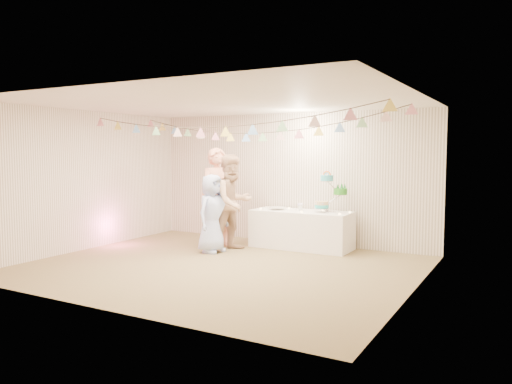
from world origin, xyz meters
The scene contains 24 objects.
floor centered at (0.00, 0.00, 0.00)m, with size 6.00×6.00×0.00m, color brown.
ceiling centered at (0.00, 0.00, 2.60)m, with size 6.00×6.00×0.00m, color beige.
back_wall centered at (0.00, 2.50, 1.30)m, with size 6.00×6.00×0.00m, color white.
front_wall centered at (0.00, -2.50, 1.30)m, with size 6.00×6.00×0.00m, color white.
left_wall centered at (-3.00, 0.00, 1.30)m, with size 5.00×5.00×0.00m, color white.
right_wall centered at (3.00, 0.00, 1.30)m, with size 5.00×5.00×0.00m, color white.
table centered at (0.50, 2.03, 0.36)m, with size 1.90×0.76×0.71m, color white.
cake_stand centered at (1.05, 2.08, 1.11)m, with size 0.64×0.38×0.71m, color silver, non-canonical shape.
cake_bottom centered at (0.90, 2.02, 0.84)m, with size 0.31×0.31×0.15m, color #29C0B4, non-canonical shape.
cake_middle centered at (1.23, 2.17, 1.11)m, with size 0.27×0.27×0.22m, color #25821C, non-canonical shape.
cake_top_tier centered at (0.99, 2.05, 1.38)m, with size 0.25×0.25×0.19m, color #3EB4C4, non-canonical shape.
platter centered at (0.02, 1.98, 0.76)m, with size 0.31×0.31×0.02m, color white.
posy centered at (0.45, 2.08, 0.82)m, with size 0.13×0.13×0.15m, color white, non-canonical shape.
person_adult_a centered at (-0.98, 1.42, 0.96)m, with size 0.70×0.46×1.91m, color #F8A281.
person_adult_b centered at (-0.53, 1.22, 0.89)m, with size 0.87×0.68×1.78m, color tan.
person_child centered at (-0.76, 0.88, 0.71)m, with size 0.70×0.45×1.43m, color #B2C6FC.
bunting_back centered at (0.00, 1.10, 2.35)m, with size 5.60×1.10×0.40m, color pink, non-canonical shape.
bunting_front centered at (0.00, -0.20, 2.32)m, with size 5.60×0.90×0.36m, color #72A5E5, non-canonical shape.
tealight_0 centered at (-0.30, 1.88, 0.73)m, with size 0.04×0.04×0.03m, color #FFD88C.
tealight_1 centered at (0.15, 2.21, 0.73)m, with size 0.04×0.04×0.03m, color #FFD88C.
tealight_2 centered at (0.60, 1.81, 0.73)m, with size 0.04×0.04×0.03m, color #FFD88C.
tealight_3 centered at (0.85, 2.25, 0.73)m, with size 0.04×0.04×0.03m, color #FFD88C.
tealight_4 centered at (1.32, 1.85, 0.73)m, with size 0.04×0.04×0.03m, color #FFD88C.
tealight_5 centered at (1.40, 2.18, 0.73)m, with size 0.04×0.04×0.03m, color #FFD88C.
Camera 1 is at (4.32, -6.59, 1.85)m, focal length 35.00 mm.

